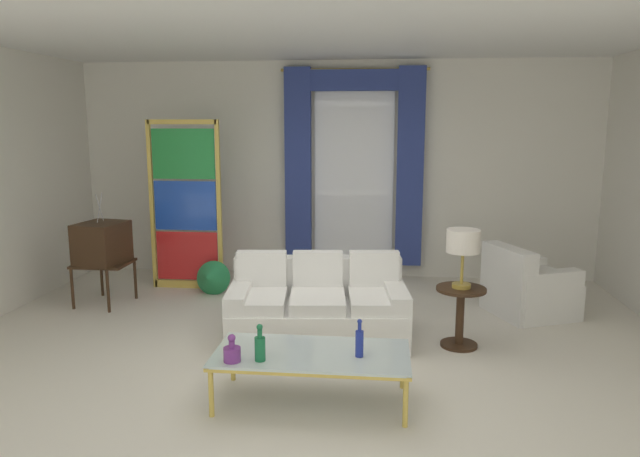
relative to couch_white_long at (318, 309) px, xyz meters
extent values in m
plane|color=silver|center=(-0.04, -0.45, -0.30)|extent=(16.00, 16.00, 0.00)
cube|color=white|center=(-0.04, 2.61, 1.20)|extent=(8.00, 0.12, 3.00)
cube|color=white|center=(-0.04, 0.35, 2.72)|extent=(8.00, 7.60, 0.04)
cube|color=white|center=(0.23, 2.53, 1.25)|extent=(1.10, 0.02, 2.50)
cylinder|color=gold|center=(0.23, 2.45, 2.56)|extent=(2.00, 0.04, 0.04)
cube|color=navy|center=(-0.54, 2.43, 1.25)|extent=(0.36, 0.12, 2.70)
cube|color=navy|center=(1.00, 2.43, 1.25)|extent=(0.36, 0.12, 2.70)
cube|color=navy|center=(0.23, 2.43, 2.42)|extent=(1.80, 0.10, 0.28)
cube|color=white|center=(0.01, -0.09, -0.11)|extent=(1.82, 1.08, 0.38)
cube|color=white|center=(-0.03, 0.28, 0.09)|extent=(1.75, 0.38, 0.78)
cube|color=white|center=(0.79, -0.01, -0.02)|extent=(0.29, 0.87, 0.56)
cube|color=white|center=(-0.77, -0.17, -0.02)|extent=(0.29, 0.87, 0.56)
cube|color=white|center=(0.59, -0.08, 0.14)|extent=(0.61, 0.79, 0.12)
cube|color=white|center=(0.56, 0.24, 0.36)|extent=(0.52, 0.19, 0.40)
cube|color=white|center=(0.01, -0.14, 0.14)|extent=(0.61, 0.79, 0.12)
cube|color=white|center=(-0.02, 0.18, 0.36)|extent=(0.52, 0.19, 0.40)
cube|color=white|center=(-0.56, -0.20, 0.14)|extent=(0.61, 0.79, 0.12)
cube|color=white|center=(-0.60, 0.12, 0.36)|extent=(0.52, 0.19, 0.40)
cube|color=silver|center=(0.11, -1.40, 0.10)|extent=(1.51, 0.72, 0.02)
cube|color=gold|center=(0.11, -1.06, 0.08)|extent=(1.51, 0.04, 0.03)
cube|color=gold|center=(0.11, -1.74, 0.08)|extent=(1.51, 0.04, 0.03)
cube|color=gold|center=(-0.63, -1.40, 0.08)|extent=(0.04, 0.72, 0.03)
cube|color=gold|center=(0.84, -1.40, 0.08)|extent=(0.04, 0.72, 0.03)
cylinder|color=gold|center=(-0.61, -1.08, -0.11)|extent=(0.04, 0.04, 0.38)
cylinder|color=gold|center=(0.82, -1.08, -0.11)|extent=(0.04, 0.04, 0.38)
cylinder|color=gold|center=(-0.61, -1.72, -0.11)|extent=(0.04, 0.04, 0.38)
cylinder|color=gold|center=(0.82, -1.72, -0.11)|extent=(0.04, 0.04, 0.38)
cylinder|color=navy|center=(0.48, -1.45, 0.21)|extent=(0.06, 0.06, 0.20)
cylinder|color=navy|center=(0.48, -1.45, 0.34)|extent=(0.03, 0.03, 0.06)
sphere|color=navy|center=(0.48, -1.45, 0.38)|extent=(0.04, 0.04, 0.04)
cylinder|color=#196B3D|center=(-0.25, -1.60, 0.20)|extent=(0.08, 0.08, 0.18)
cylinder|color=#196B3D|center=(-0.25, -1.60, 0.32)|extent=(0.04, 0.04, 0.06)
sphere|color=#196B3D|center=(-0.25, -1.60, 0.37)|extent=(0.05, 0.05, 0.05)
cylinder|color=#753384|center=(-0.46, -1.64, 0.16)|extent=(0.13, 0.13, 0.11)
cylinder|color=#753384|center=(-0.46, -1.64, 0.24)|extent=(0.05, 0.05, 0.05)
sphere|color=#753384|center=(-0.46, -1.64, 0.29)|extent=(0.06, 0.06, 0.06)
cube|color=#382314|center=(-2.68, 0.85, 0.20)|extent=(0.62, 0.54, 0.03)
cylinder|color=#382314|center=(-2.96, 0.61, -0.05)|extent=(0.04, 0.04, 0.50)
cylinder|color=#382314|center=(-2.87, 1.17, -0.05)|extent=(0.04, 0.04, 0.50)
cylinder|color=#382314|center=(-2.49, 0.54, -0.05)|extent=(0.04, 0.04, 0.50)
cylinder|color=#382314|center=(-2.40, 1.09, -0.05)|extent=(0.04, 0.04, 0.50)
cube|color=#382314|center=(-2.68, 0.85, 0.45)|extent=(0.56, 0.63, 0.48)
cube|color=black|center=(-2.91, 0.89, 0.47)|extent=(0.07, 0.39, 0.30)
cylinder|color=gold|center=(-2.93, 0.81, 0.28)|extent=(0.02, 0.04, 0.04)
cylinder|color=gold|center=(-2.90, 0.97, 0.28)|extent=(0.02, 0.04, 0.04)
cylinder|color=silver|center=(-2.68, 0.85, 0.87)|extent=(0.03, 0.13, 0.34)
cylinder|color=silver|center=(-2.68, 0.85, 0.87)|extent=(0.03, 0.13, 0.34)
cube|color=white|center=(2.34, 1.01, -0.10)|extent=(1.05, 1.05, 0.40)
cube|color=white|center=(2.34, 1.01, 0.15)|extent=(0.90, 0.90, 0.10)
cube|color=white|center=(2.05, 0.88, 0.10)|extent=(0.49, 0.82, 0.80)
cube|color=white|center=(2.22, 1.30, -0.01)|extent=(0.75, 0.45, 0.58)
cube|color=white|center=(2.46, 0.71, -0.01)|extent=(0.75, 0.45, 0.58)
cube|color=gold|center=(-2.36, 1.64, 0.80)|extent=(0.05, 0.05, 2.20)
cube|color=gold|center=(-1.46, 1.64, 0.80)|extent=(0.05, 0.05, 2.20)
cube|color=gold|center=(-1.91, 1.64, 1.87)|extent=(0.90, 0.05, 0.06)
cube|color=gold|center=(-1.91, 1.64, -0.25)|extent=(0.90, 0.05, 0.10)
cube|color=red|center=(-1.91, 1.64, 0.13)|extent=(0.82, 0.02, 0.64)
cube|color=#1E47B7|center=(-1.91, 1.64, 0.80)|extent=(0.82, 0.02, 0.64)
cube|color=#238E3D|center=(-1.91, 1.64, 1.46)|extent=(0.82, 0.02, 0.64)
cylinder|color=beige|center=(-1.50, 1.46, -0.27)|extent=(0.16, 0.16, 0.06)
ellipsoid|color=navy|center=(-1.50, 1.46, -0.16)|extent=(0.18, 0.32, 0.20)
sphere|color=navy|center=(-1.50, 1.60, -0.05)|extent=(0.09, 0.09, 0.09)
cone|color=gold|center=(-1.50, 1.66, -0.05)|extent=(0.02, 0.04, 0.02)
cone|color=#288C4D|center=(-1.50, 1.28, -0.06)|extent=(0.44, 0.40, 0.50)
cylinder|color=#382314|center=(1.40, -0.09, 0.28)|extent=(0.48, 0.48, 0.03)
cylinder|color=#382314|center=(1.40, -0.09, -0.01)|extent=(0.08, 0.08, 0.55)
cylinder|color=#382314|center=(1.40, -0.09, -0.29)|extent=(0.36, 0.36, 0.03)
cylinder|color=#B29338|center=(1.40, -0.09, 0.31)|extent=(0.18, 0.18, 0.04)
cylinder|color=#B29338|center=(1.40, -0.09, 0.51)|extent=(0.03, 0.03, 0.36)
cylinder|color=silver|center=(1.40, -0.09, 0.75)|extent=(0.32, 0.32, 0.22)
camera|label=1|loc=(0.63, -5.69, 1.86)|focal=33.07mm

